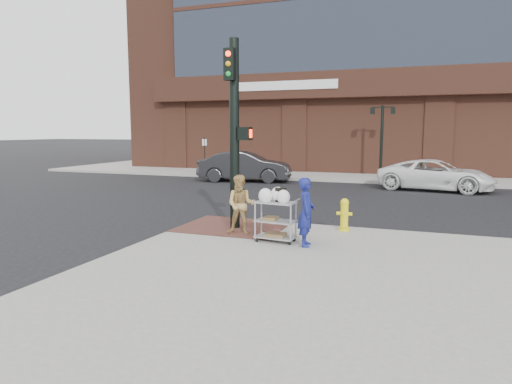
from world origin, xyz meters
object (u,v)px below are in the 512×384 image
at_px(woman_blue, 306,212).
at_px(minivan_white, 436,175).
at_px(fire_hydrant, 344,214).
at_px(lamp_post, 382,133).
at_px(traffic_signal_pole, 235,129).
at_px(pedestrian_tan, 241,205).
at_px(sedan_dark, 245,166).
at_px(utility_cart, 276,217).

height_order(woman_blue, minivan_white, woman_blue).
height_order(woman_blue, fire_hydrant, woman_blue).
xyz_separation_m(lamp_post, fire_hydrant, (0.36, -14.55, -2.03)).
bearing_deg(fire_hydrant, woman_blue, -106.44).
distance_m(minivan_white, fire_hydrant, 11.15).
bearing_deg(traffic_signal_pole, fire_hydrant, 13.42).
distance_m(pedestrian_tan, sedan_dark, 13.48).
bearing_deg(traffic_signal_pole, pedestrian_tan, -55.96).
bearing_deg(pedestrian_tan, woman_blue, -31.97).
height_order(sedan_dark, utility_cart, sedan_dark).
bearing_deg(lamp_post, minivan_white, -52.46).
xyz_separation_m(sedan_dark, utility_cart, (5.94, -13.04, -0.09)).
relative_size(sedan_dark, minivan_white, 0.97).
relative_size(traffic_signal_pole, pedestrian_tan, 3.29).
distance_m(woman_blue, minivan_white, 13.13).
height_order(lamp_post, fire_hydrant, lamp_post).
bearing_deg(minivan_white, lamp_post, 46.54).
distance_m(lamp_post, traffic_signal_pole, 15.43).
height_order(pedestrian_tan, sedan_dark, pedestrian_tan).
bearing_deg(lamp_post, pedestrian_tan, -97.40).
bearing_deg(traffic_signal_pole, woman_blue, -28.49).
bearing_deg(fire_hydrant, sedan_dark, 122.85).
relative_size(lamp_post, woman_blue, 2.53).
xyz_separation_m(minivan_white, utility_cart, (-3.82, -12.62, 0.02)).
bearing_deg(lamp_post, sedan_dark, -154.72).
height_order(utility_cart, fire_hydrant, utility_cart).
height_order(lamp_post, woman_blue, lamp_post).
relative_size(minivan_white, fire_hydrant, 5.97).
height_order(traffic_signal_pole, utility_cart, traffic_signal_pole).
height_order(minivan_white, fire_hydrant, minivan_white).
bearing_deg(pedestrian_tan, sedan_dark, 97.51).
bearing_deg(pedestrian_tan, fire_hydrant, 14.55).
bearing_deg(lamp_post, woman_blue, -90.72).
bearing_deg(utility_cart, lamp_post, 86.54).
bearing_deg(fire_hydrant, traffic_signal_pole, -166.58).
bearing_deg(minivan_white, pedestrian_tan, 167.09).
xyz_separation_m(traffic_signal_pole, utility_cart, (1.49, -1.08, -2.09)).
xyz_separation_m(pedestrian_tan, utility_cart, (1.07, -0.46, -0.17)).
height_order(sedan_dark, minivan_white, sedan_dark).
height_order(lamp_post, pedestrian_tan, lamp_post).
distance_m(traffic_signal_pole, pedestrian_tan, 2.06).
height_order(lamp_post, traffic_signal_pole, traffic_signal_pole).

